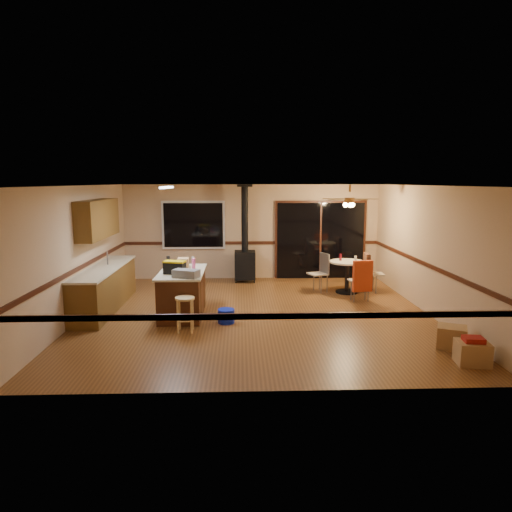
{
  "coord_description": "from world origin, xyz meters",
  "views": [
    {
      "loc": [
        -0.33,
        -9.03,
        2.68
      ],
      "look_at": [
        0.0,
        0.3,
        1.15
      ],
      "focal_mm": 32.0,
      "sensor_mm": 36.0,
      "label": 1
    }
  ],
  "objects_px": {
    "toolbox_black": "(175,268)",
    "chair_near": "(362,276)",
    "kitchen_island": "(183,293)",
    "blue_bucket": "(226,316)",
    "box_corner_a": "(472,353)",
    "box_corner_b": "(452,337)",
    "chair_left": "(321,268)",
    "toolbox_grey": "(186,273)",
    "dining_table": "(347,271)",
    "box_under_window": "(195,278)",
    "bar_stool": "(185,314)",
    "wood_stove": "(245,255)",
    "chair_right": "(368,268)"
  },
  "relations": [
    {
      "from": "bar_stool",
      "to": "toolbox_black",
      "type": "bearing_deg",
      "value": 109.22
    },
    {
      "from": "blue_bucket",
      "to": "box_corner_a",
      "type": "xyz_separation_m",
      "value": [
        3.7,
        -2.13,
        0.04
      ]
    },
    {
      "from": "kitchen_island",
      "to": "chair_left",
      "type": "distance_m",
      "value": 3.66
    },
    {
      "from": "chair_right",
      "to": "box_corner_a",
      "type": "height_order",
      "value": "chair_right"
    },
    {
      "from": "chair_near",
      "to": "chair_right",
      "type": "bearing_deg",
      "value": 67.58
    },
    {
      "from": "toolbox_black",
      "to": "box_under_window",
      "type": "xyz_separation_m",
      "value": [
        0.1,
        2.94,
        -0.83
      ]
    },
    {
      "from": "blue_bucket",
      "to": "box_corner_a",
      "type": "distance_m",
      "value": 4.27
    },
    {
      "from": "toolbox_grey",
      "to": "blue_bucket",
      "type": "relative_size",
      "value": 1.48
    },
    {
      "from": "wood_stove",
      "to": "chair_right",
      "type": "xyz_separation_m",
      "value": [
        2.98,
        -1.27,
        -0.13
      ]
    },
    {
      "from": "kitchen_island",
      "to": "box_corner_a",
      "type": "height_order",
      "value": "kitchen_island"
    },
    {
      "from": "chair_left",
      "to": "box_under_window",
      "type": "relative_size",
      "value": 1.16
    },
    {
      "from": "kitchen_island",
      "to": "box_under_window",
      "type": "distance_m",
      "value": 2.69
    },
    {
      "from": "kitchen_island",
      "to": "chair_right",
      "type": "height_order",
      "value": "chair_right"
    },
    {
      "from": "box_corner_a",
      "to": "wood_stove",
      "type": "bearing_deg",
      "value": 119.75
    },
    {
      "from": "chair_left",
      "to": "chair_right",
      "type": "bearing_deg",
      "value": -3.84
    },
    {
      "from": "wood_stove",
      "to": "toolbox_black",
      "type": "xyz_separation_m",
      "value": [
        -1.41,
        -3.31,
        0.28
      ]
    },
    {
      "from": "bar_stool",
      "to": "chair_right",
      "type": "distance_m",
      "value": 5.0
    },
    {
      "from": "kitchen_island",
      "to": "dining_table",
      "type": "distance_m",
      "value": 4.13
    },
    {
      "from": "chair_near",
      "to": "box_corner_b",
      "type": "bearing_deg",
      "value": -76.11
    },
    {
      "from": "toolbox_black",
      "to": "chair_near",
      "type": "relative_size",
      "value": 0.58
    },
    {
      "from": "kitchen_island",
      "to": "chair_left",
      "type": "height_order",
      "value": "chair_left"
    },
    {
      "from": "toolbox_grey",
      "to": "dining_table",
      "type": "bearing_deg",
      "value": 32.66
    },
    {
      "from": "toolbox_black",
      "to": "box_corner_a",
      "type": "bearing_deg",
      "value": -27.61
    },
    {
      "from": "blue_bucket",
      "to": "chair_right",
      "type": "bearing_deg",
      "value": 34.96
    },
    {
      "from": "bar_stool",
      "to": "chair_right",
      "type": "xyz_separation_m",
      "value": [
        4.1,
        2.85,
        0.28
      ]
    },
    {
      "from": "toolbox_grey",
      "to": "bar_stool",
      "type": "distance_m",
      "value": 0.81
    },
    {
      "from": "blue_bucket",
      "to": "box_corner_b",
      "type": "relative_size",
      "value": 0.72
    },
    {
      "from": "box_under_window",
      "to": "chair_left",
      "type": "bearing_deg",
      "value": -14.63
    },
    {
      "from": "box_corner_b",
      "to": "toolbox_grey",
      "type": "bearing_deg",
      "value": 161.94
    },
    {
      "from": "chair_right",
      "to": "wood_stove",
      "type": "bearing_deg",
      "value": 156.84
    },
    {
      "from": "kitchen_island",
      "to": "chair_right",
      "type": "bearing_deg",
      "value": 22.54
    },
    {
      "from": "bar_stool",
      "to": "blue_bucket",
      "type": "distance_m",
      "value": 0.89
    },
    {
      "from": "kitchen_island",
      "to": "blue_bucket",
      "type": "relative_size",
      "value": 5.24
    },
    {
      "from": "chair_near",
      "to": "box_corner_b",
      "type": "distance_m",
      "value": 3.0
    },
    {
      "from": "kitchen_island",
      "to": "wood_stove",
      "type": "relative_size",
      "value": 0.67
    },
    {
      "from": "chair_right",
      "to": "box_corner_b",
      "type": "relative_size",
      "value": 1.58
    },
    {
      "from": "kitchen_island",
      "to": "chair_left",
      "type": "relative_size",
      "value": 3.19
    },
    {
      "from": "toolbox_black",
      "to": "chair_left",
      "type": "distance_m",
      "value": 3.91
    },
    {
      "from": "chair_right",
      "to": "bar_stool",
      "type": "bearing_deg",
      "value": -145.21
    },
    {
      "from": "kitchen_island",
      "to": "wood_stove",
      "type": "height_order",
      "value": "wood_stove"
    },
    {
      "from": "dining_table",
      "to": "chair_right",
      "type": "distance_m",
      "value": 0.53
    },
    {
      "from": "toolbox_black",
      "to": "blue_bucket",
      "type": "height_order",
      "value": "toolbox_black"
    },
    {
      "from": "chair_near",
      "to": "box_corner_a",
      "type": "xyz_separation_m",
      "value": [
        0.71,
        -3.55,
        -0.43
      ]
    },
    {
      "from": "toolbox_black",
      "to": "blue_bucket",
      "type": "bearing_deg",
      "value": -18.02
    },
    {
      "from": "bar_stool",
      "to": "box_corner_b",
      "type": "xyz_separation_m",
      "value": [
        4.42,
        -0.98,
        -0.14
      ]
    },
    {
      "from": "box_corner_a",
      "to": "toolbox_black",
      "type": "bearing_deg",
      "value": 152.39
    },
    {
      "from": "dining_table",
      "to": "chair_right",
      "type": "relative_size",
      "value": 1.22
    },
    {
      "from": "kitchen_island",
      "to": "blue_bucket",
      "type": "height_order",
      "value": "kitchen_island"
    },
    {
      "from": "blue_bucket",
      "to": "box_under_window",
      "type": "bearing_deg",
      "value": 105.48
    },
    {
      "from": "bar_stool",
      "to": "dining_table",
      "type": "height_order",
      "value": "dining_table"
    }
  ]
}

